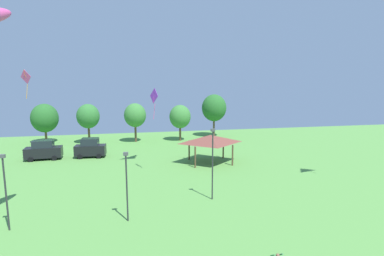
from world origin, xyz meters
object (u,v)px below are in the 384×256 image
(kite_flying_4, at_px, (26,78))
(parked_car_second_from_left, at_px, (90,148))
(parked_car_leftmost, at_px, (44,150))
(treeline_tree_4, at_px, (214,108))
(treeline_tree_1, at_px, (88,116))
(light_post_2, at_px, (127,182))
(treeline_tree_3, at_px, (180,117))
(park_pavilion, at_px, (210,139))
(light_post_0, at_px, (213,160))
(treeline_tree_2, at_px, (135,115))
(light_post_1, at_px, (5,188))
(treeline_tree_0, at_px, (45,118))
(kite_flying_5, at_px, (154,97))

(kite_flying_4, xyz_separation_m, parked_car_second_from_left, (6.20, 3.77, -9.40))
(parked_car_leftmost, bearing_deg, treeline_tree_4, 20.72)
(parked_car_second_from_left, relative_size, treeline_tree_1, 0.62)
(light_post_2, bearing_deg, treeline_tree_4, 64.04)
(parked_car_leftmost, relative_size, treeline_tree_3, 0.74)
(park_pavilion, bearing_deg, light_post_2, -125.18)
(light_post_0, bearing_deg, light_post_2, -159.42)
(parked_car_leftmost, bearing_deg, treeline_tree_3, 21.62)
(park_pavilion, relative_size, treeline_tree_2, 0.92)
(light_post_1, xyz_separation_m, treeline_tree_2, (9.28, 29.83, 1.48))
(parked_car_second_from_left, relative_size, park_pavilion, 0.68)
(treeline_tree_2, bearing_deg, light_post_0, -77.40)
(treeline_tree_0, xyz_separation_m, treeline_tree_4, (29.52, 0.13, 1.19))
(light_post_2, bearing_deg, park_pavilion, 54.82)
(park_pavilion, distance_m, treeline_tree_0, 29.85)
(light_post_0, height_order, treeline_tree_0, treeline_tree_0)
(light_post_1, height_order, light_post_2, light_post_1)
(light_post_0, xyz_separation_m, treeline_tree_0, (-21.01, 29.54, 0.65))
(light_post_2, relative_size, treeline_tree_0, 0.79)
(light_post_0, xyz_separation_m, light_post_1, (-15.38, -2.50, -0.45))
(kite_flying_4, bearing_deg, treeline_tree_4, 30.11)
(treeline_tree_4, bearing_deg, treeline_tree_2, -170.88)
(parked_car_leftmost, xyz_separation_m, light_post_1, (2.94, -20.22, 1.84))
(parked_car_second_from_left, xyz_separation_m, park_pavilion, (15.36, -5.93, 1.79))
(parked_car_leftmost, distance_m, treeline_tree_0, 12.47)
(kite_flying_5, height_order, parked_car_second_from_left, kite_flying_5)
(kite_flying_5, relative_size, treeline_tree_1, 0.51)
(treeline_tree_2, bearing_deg, treeline_tree_3, -2.62)
(treeline_tree_4, bearing_deg, parked_car_second_from_left, -150.25)
(light_post_0, relative_size, treeline_tree_0, 0.95)
(parked_car_second_from_left, height_order, treeline_tree_1, treeline_tree_1)
(parked_car_leftmost, height_order, treeline_tree_0, treeline_tree_0)
(light_post_0, bearing_deg, treeline_tree_1, 116.50)
(parked_car_second_from_left, xyz_separation_m, light_post_0, (12.39, -17.73, 2.27))
(park_pavilion, height_order, treeline_tree_4, treeline_tree_4)
(treeline_tree_1, bearing_deg, light_post_2, -77.88)
(parked_car_second_from_left, xyz_separation_m, treeline_tree_2, (6.28, 9.60, 3.31))
(light_post_2, bearing_deg, treeline_tree_3, 73.38)
(kite_flying_5, height_order, treeline_tree_2, kite_flying_5)
(parked_car_leftmost, bearing_deg, light_post_2, -64.87)
(light_post_2, relative_size, treeline_tree_2, 0.79)
(treeline_tree_2, bearing_deg, light_post_2, -92.21)
(treeline_tree_1, bearing_deg, light_post_1, -93.02)
(kite_flying_4, height_order, light_post_2, kite_flying_4)
(treeline_tree_0, height_order, treeline_tree_3, treeline_tree_0)
(parked_car_leftmost, relative_size, light_post_1, 0.85)
(treeline_tree_1, height_order, treeline_tree_4, treeline_tree_4)
(light_post_2, bearing_deg, kite_flying_5, 75.08)
(light_post_0, distance_m, light_post_2, 7.78)
(light_post_1, distance_m, treeline_tree_3, 34.04)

